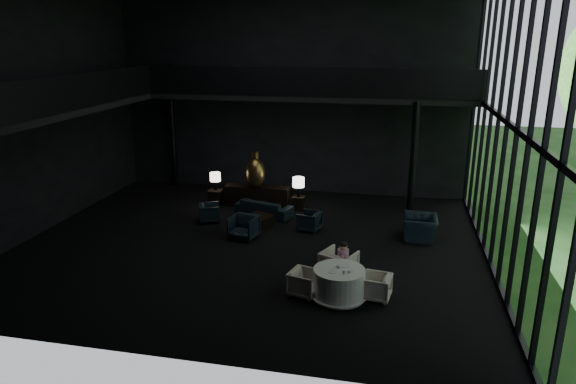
% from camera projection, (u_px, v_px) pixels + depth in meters
% --- Properties ---
extents(floor, '(14.00, 12.00, 0.02)m').
position_uv_depth(floor, '(252.00, 244.00, 15.80)').
color(floor, black).
rests_on(floor, ground).
extents(wall_back, '(14.00, 0.04, 8.00)m').
position_uv_depth(wall_back, '(291.00, 93.00, 20.26)').
color(wall_back, black).
rests_on(wall_back, ground).
extents(wall_front, '(14.00, 0.04, 8.00)m').
position_uv_depth(wall_front, '(155.00, 163.00, 9.02)').
color(wall_front, black).
rests_on(wall_front, ground).
extents(wall_left, '(0.04, 12.00, 8.00)m').
position_uv_depth(wall_left, '(33.00, 108.00, 16.01)').
color(wall_left, black).
rests_on(wall_left, ground).
extents(curtain_wall, '(0.20, 12.00, 8.00)m').
position_uv_depth(curtain_wall, '(507.00, 122.00, 13.28)').
color(curtain_wall, black).
rests_on(curtain_wall, ground).
extents(mezzanine_left, '(2.00, 12.00, 0.25)m').
position_uv_depth(mezzanine_left, '(62.00, 108.00, 15.81)').
color(mezzanine_left, black).
rests_on(mezzanine_left, wall_left).
extents(mezzanine_back, '(12.00, 2.00, 0.25)m').
position_uv_depth(mezzanine_back, '(312.00, 96.00, 19.13)').
color(mezzanine_back, black).
rests_on(mezzanine_back, wall_back).
extents(railing_left, '(0.06, 12.00, 1.00)m').
position_uv_depth(railing_left, '(89.00, 89.00, 15.44)').
color(railing_left, black).
rests_on(railing_left, mezzanine_left).
extents(railing_back, '(12.00, 0.06, 1.00)m').
position_uv_depth(railing_back, '(307.00, 82.00, 18.02)').
color(railing_back, black).
rests_on(railing_back, mezzanine_back).
extents(column_nw, '(0.24, 0.24, 4.00)m').
position_uv_depth(column_nw, '(173.00, 139.00, 21.54)').
color(column_nw, black).
rests_on(column_nw, floor).
extents(column_ne, '(0.24, 0.24, 4.00)m').
position_uv_depth(column_ne, '(413.00, 159.00, 18.03)').
color(column_ne, black).
rests_on(column_ne, floor).
extents(console, '(2.42, 0.55, 0.77)m').
position_uv_depth(console, '(257.00, 196.00, 19.26)').
color(console, black).
rests_on(console, floor).
extents(bronze_urn, '(0.72, 0.72, 1.33)m').
position_uv_depth(bronze_urn, '(256.00, 172.00, 18.85)').
color(bronze_urn, olive).
rests_on(bronze_urn, console).
extents(side_table_left, '(0.50, 0.50, 0.55)m').
position_uv_depth(side_table_left, '(216.00, 197.00, 19.51)').
color(side_table_left, black).
rests_on(side_table_left, floor).
extents(table_lamp_left, '(0.40, 0.40, 0.67)m').
position_uv_depth(table_lamp_left, '(215.00, 178.00, 19.32)').
color(table_lamp_left, black).
rests_on(table_lamp_left, side_table_left).
extents(side_table_right, '(0.45, 0.45, 0.50)m').
position_uv_depth(side_table_right, '(298.00, 203.00, 18.90)').
color(side_table_right, black).
rests_on(side_table_right, floor).
extents(table_lamp_right, '(0.44, 0.44, 0.73)m').
position_uv_depth(table_lamp_right, '(298.00, 183.00, 18.65)').
color(table_lamp_right, black).
rests_on(table_lamp_right, side_table_right).
extents(sofa, '(2.05, 1.08, 0.77)m').
position_uv_depth(sofa, '(264.00, 205.00, 18.21)').
color(sofa, black).
rests_on(sofa, floor).
extents(lounge_armchair_west, '(0.75, 0.77, 0.62)m').
position_uv_depth(lounge_armchair_west, '(210.00, 213.00, 17.65)').
color(lounge_armchair_west, black).
rests_on(lounge_armchair_west, floor).
extents(lounge_armchair_east, '(0.70, 0.72, 0.62)m').
position_uv_depth(lounge_armchair_east, '(309.00, 221.00, 16.85)').
color(lounge_armchair_east, black).
rests_on(lounge_armchair_east, floor).
extents(lounge_armchair_south, '(0.95, 0.91, 0.85)m').
position_uv_depth(lounge_armchair_south, '(244.00, 226.00, 16.12)').
color(lounge_armchair_south, black).
rests_on(lounge_armchair_south, floor).
extents(window_armchair, '(0.80, 1.22, 1.07)m').
position_uv_depth(window_armchair, '(421.00, 223.00, 16.05)').
color(window_armchair, black).
rests_on(window_armchair, floor).
extents(coffee_table, '(1.09, 1.09, 0.36)m').
position_uv_depth(coffee_table, '(259.00, 221.00, 17.27)').
color(coffee_table, black).
rests_on(coffee_table, floor).
extents(dining_table, '(1.43, 1.43, 0.75)m').
position_uv_depth(dining_table, '(339.00, 285.00, 12.48)').
color(dining_table, white).
rests_on(dining_table, floor).
extents(dining_chair_north, '(1.13, 1.10, 0.89)m').
position_uv_depth(dining_chair_north, '(339.00, 262.00, 13.48)').
color(dining_chair_north, '#B5A18D').
rests_on(dining_chair_north, floor).
extents(dining_chair_east, '(0.64, 0.67, 0.60)m').
position_uv_depth(dining_chair_east, '(376.00, 287.00, 12.43)').
color(dining_chair_east, beige).
rests_on(dining_chair_east, floor).
extents(dining_chair_west, '(0.72, 0.75, 0.64)m').
position_uv_depth(dining_chair_west, '(305.00, 283.00, 12.60)').
color(dining_chair_west, '#C1AC9A').
rests_on(dining_chair_west, floor).
extents(child, '(0.30, 0.30, 0.64)m').
position_uv_depth(child, '(343.00, 253.00, 13.23)').
color(child, '#CB9CB9').
rests_on(child, dining_chair_north).
extents(plate_a, '(0.24, 0.24, 0.01)m').
position_uv_depth(plate_a, '(333.00, 272.00, 12.22)').
color(plate_a, white).
rests_on(plate_a, dining_table).
extents(plate_b, '(0.26, 0.26, 0.02)m').
position_uv_depth(plate_b, '(346.00, 266.00, 12.53)').
color(plate_b, white).
rests_on(plate_b, dining_table).
extents(saucer, '(0.19, 0.19, 0.01)m').
position_uv_depth(saucer, '(350.00, 271.00, 12.24)').
color(saucer, white).
rests_on(saucer, dining_table).
extents(coffee_cup, '(0.09, 0.09, 0.06)m').
position_uv_depth(coffee_cup, '(350.00, 271.00, 12.15)').
color(coffee_cup, white).
rests_on(coffee_cup, saucer).
extents(cereal_bowl, '(0.15, 0.15, 0.08)m').
position_uv_depth(cereal_bowl, '(339.00, 266.00, 12.45)').
color(cereal_bowl, white).
rests_on(cereal_bowl, dining_table).
extents(cream_pot, '(0.07, 0.07, 0.07)m').
position_uv_depth(cream_pot, '(344.00, 273.00, 12.10)').
color(cream_pot, '#99999E').
rests_on(cream_pot, dining_table).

